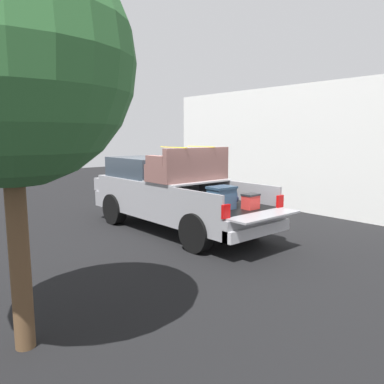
% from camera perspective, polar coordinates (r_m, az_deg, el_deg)
% --- Properties ---
extents(ground_plane, '(40.00, 40.00, 0.00)m').
position_cam_1_polar(ground_plane, '(10.11, -2.25, -5.79)').
color(ground_plane, black).
extents(pickup_truck, '(6.05, 2.06, 2.23)m').
position_cam_1_polar(pickup_truck, '(10.20, -3.57, -0.03)').
color(pickup_truck, gray).
rests_on(pickup_truck, ground_plane).
extents(building_facade, '(11.65, 0.36, 4.14)m').
position_cam_1_polar(building_facade, '(13.03, 16.13, 6.31)').
color(building_facade, white).
rests_on(building_facade, ground_plane).
extents(tree_background, '(2.78, 2.78, 4.70)m').
position_cam_1_polar(tree_background, '(4.70, -26.36, 17.42)').
color(tree_background, brown).
rests_on(tree_background, ground_plane).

